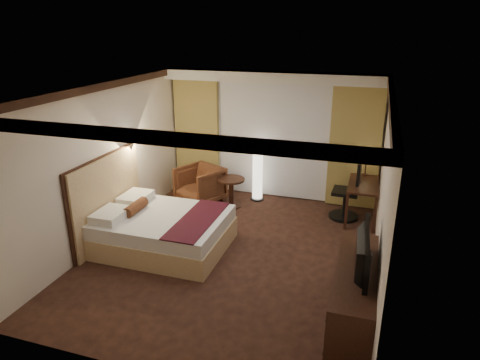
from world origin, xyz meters
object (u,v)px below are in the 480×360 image
(desk, at_px, (362,201))
(side_table, at_px, (231,193))
(armchair, at_px, (200,183))
(television, at_px, (357,244))
(bed, at_px, (164,231))
(floor_lamp, at_px, (258,170))
(office_chair, at_px, (346,189))
(dresser, at_px, (354,294))

(desk, bearing_deg, side_table, -175.73)
(armchair, relative_size, television, 0.75)
(bed, xyz_separation_m, side_table, (0.51, 2.00, 0.01))
(armchair, bearing_deg, bed, -58.78)
(side_table, xyz_separation_m, floor_lamp, (0.41, 0.53, 0.37))
(office_chair, xyz_separation_m, dresser, (0.37, -3.13, -0.21))
(side_table, relative_size, floor_lamp, 0.45)
(floor_lamp, xyz_separation_m, office_chair, (1.86, -0.39, -0.08))
(office_chair, bearing_deg, television, -81.69)
(dresser, bearing_deg, side_table, 131.58)
(side_table, distance_m, desk, 2.60)
(bed, relative_size, dresser, 1.06)
(bed, bearing_deg, desk, 35.17)
(dresser, bearing_deg, desk, 90.90)
(armchair, bearing_deg, side_table, 22.90)
(floor_lamp, height_order, desk, floor_lamp)
(bed, height_order, office_chair, office_chair)
(armchair, xyz_separation_m, dresser, (3.36, -3.02, -0.05))
(bed, distance_m, floor_lamp, 2.72)
(bed, bearing_deg, side_table, 75.55)
(floor_lamp, bearing_deg, desk, -8.73)
(side_table, xyz_separation_m, dresser, (2.65, -2.98, 0.07))
(floor_lamp, xyz_separation_m, desk, (2.18, -0.34, -0.30))
(office_chair, bearing_deg, armchair, -175.82)
(office_chair, bearing_deg, side_table, -174.30)
(bed, distance_m, dresser, 3.31)
(floor_lamp, bearing_deg, television, -57.88)
(desk, relative_size, office_chair, 1.02)
(desk, height_order, television, television)
(office_chair, height_order, dresser, office_chair)
(floor_lamp, distance_m, office_chair, 1.90)
(side_table, bearing_deg, bed, -104.45)
(office_chair, relative_size, dresser, 0.61)
(side_table, relative_size, desk, 0.51)
(floor_lamp, xyz_separation_m, dresser, (2.23, -3.51, -0.30))
(desk, height_order, dresser, dresser)
(bed, height_order, armchair, armchair)
(bed, height_order, side_table, side_table)
(bed, xyz_separation_m, dresser, (3.16, -0.98, 0.08))
(armchair, height_order, television, television)
(dresser, height_order, television, television)
(desk, bearing_deg, television, -89.64)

